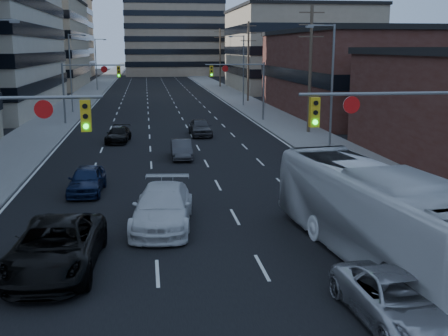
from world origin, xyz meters
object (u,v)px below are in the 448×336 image
object	(u,v)px
black_pickup	(55,247)
white_van	(163,207)
transit_bus	(376,214)
silver_suv	(396,300)
sedan_blue	(87,180)

from	to	relation	value
black_pickup	white_van	distance (m)	5.77
black_pickup	white_van	size ratio (longest dim) A/B	1.04
white_van	transit_bus	world-z (taller)	transit_bus
silver_suv	sedan_blue	bearing A→B (deg)	118.50
white_van	transit_bus	distance (m)	8.87
white_van	transit_bus	xyz separation A→B (m)	(7.44, -4.76, 0.82)
black_pickup	white_van	world-z (taller)	same
transit_bus	black_pickup	bearing A→B (deg)	170.81
transit_bus	sedan_blue	distance (m)	15.71
black_pickup	silver_suv	xyz separation A→B (m)	(9.85, -5.10, -0.18)
silver_suv	transit_bus	size ratio (longest dim) A/B	0.40
black_pickup	sedan_blue	bearing A→B (deg)	93.07
transit_bus	silver_suv	bearing A→B (deg)	-113.22
white_van	transit_bus	size ratio (longest dim) A/B	0.49
black_pickup	transit_bus	xyz separation A→B (m)	(11.20, -0.38, 0.82)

